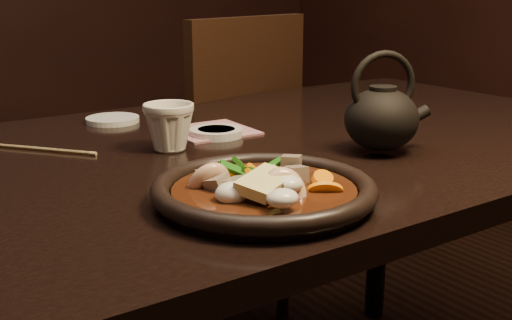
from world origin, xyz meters
TOP-DOWN VIEW (x-y plane):
  - table at (0.00, 0.00)m, footprint 1.60×0.90m
  - chair at (0.27, 0.59)m, footprint 0.54×0.54m
  - plate at (-0.18, -0.28)m, footprint 0.30×0.30m
  - stirfry at (-0.19, -0.28)m, footprint 0.19×0.21m
  - soy_dish at (-0.03, 0.09)m, footprint 0.10×0.10m
  - saucer_right at (-0.15, 0.32)m, footprint 0.11×0.11m
  - tea_cup at (-0.16, 0.04)m, footprint 0.09×0.09m
  - chopsticks at (-0.35, 0.17)m, footprint 0.14×0.18m
  - napkin at (-0.02, 0.12)m, footprint 0.16×0.16m
  - teapot at (0.13, -0.18)m, footprint 0.15×0.13m

SIDE VIEW (x-z plane):
  - chair at x=0.27m, z-range 0.04..0.99m
  - table at x=0.00m, z-range 0.30..1.05m
  - napkin at x=-0.02m, z-range 0.75..0.75m
  - chopsticks at x=-0.35m, z-range 0.75..0.76m
  - saucer_right at x=-0.15m, z-range 0.75..0.76m
  - soy_dish at x=-0.03m, z-range 0.75..0.76m
  - plate at x=-0.18m, z-range 0.75..0.78m
  - stirfry at x=-0.19m, z-range 0.74..0.80m
  - tea_cup at x=-0.16m, z-range 0.75..0.84m
  - teapot at x=0.13m, z-range 0.73..0.90m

